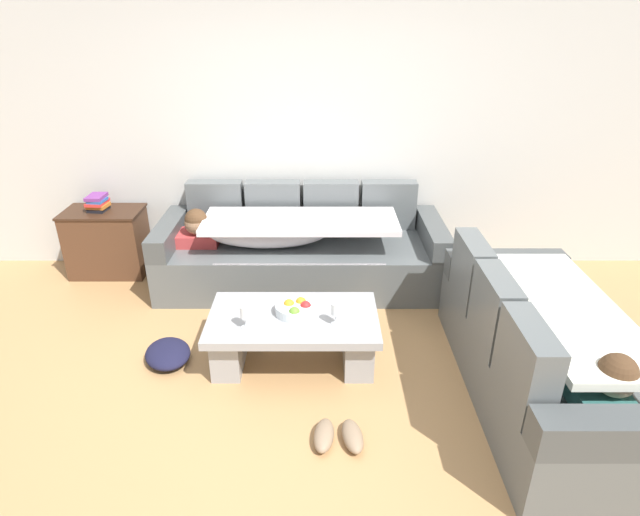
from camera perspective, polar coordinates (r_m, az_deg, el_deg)
The scene contains 12 objects.
ground_plane at distance 3.55m, azimuth -2.79°, elevation -15.24°, with size 14.00×14.00×0.00m, color #B08150.
back_wall at distance 4.93m, azimuth -2.06°, elevation 14.24°, with size 9.00×0.10×2.70m, color beige.
couch_along_wall at distance 4.75m, azimuth -2.77°, elevation 0.77°, with size 2.56×0.92×0.88m.
couch_near_window at distance 3.66m, azimuth 23.41°, elevation -9.63°, with size 0.92×1.98×0.88m.
coffee_table at distance 3.74m, azimuth -3.08°, elevation -8.24°, with size 1.20×0.68×0.38m.
fruit_bowl at distance 3.67m, azimuth -2.85°, elevation -5.57°, with size 0.28×0.28×0.10m.
wine_glass_near_left at distance 3.50m, azimuth -8.43°, elevation -6.02°, with size 0.07×0.07×0.17m.
wine_glass_near_right at distance 3.50m, azimuth 1.65°, elevation -5.72°, with size 0.07×0.07×0.17m.
side_cabinet at distance 5.36m, azimuth -22.59°, elevation 1.63°, with size 0.72×0.44×0.64m.
book_stack_on_cabinet at distance 5.24m, azimuth -23.55°, elevation 5.60°, with size 0.19×0.22×0.15m.
pair_of_shoes at distance 3.23m, azimuth 1.91°, elevation -19.07°, with size 0.32×0.29×0.09m.
crumpled_garment at distance 3.99m, azimuth -16.62°, elevation -10.13°, with size 0.40×0.32×0.12m, color #191933.
Camera 1 is at (0.16, -2.68, 2.31)m, focal length 28.91 mm.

